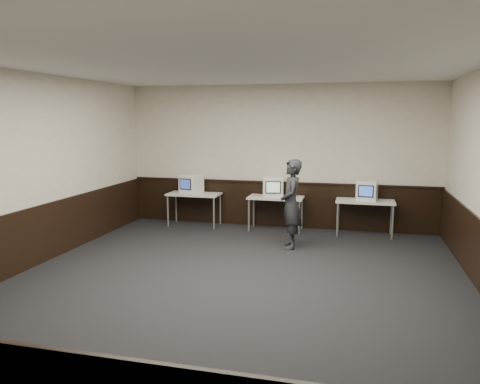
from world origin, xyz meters
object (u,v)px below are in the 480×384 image
at_px(emac_left, 191,184).
at_px(emac_center, 273,187).
at_px(desk_right, 365,204).
at_px(person, 291,204).
at_px(desk_center, 276,200).
at_px(desk_left, 194,196).
at_px(emac_right, 367,191).

xyz_separation_m(emac_left, emac_center, (1.91, -0.05, 0.01)).
distance_m(desk_right, person, 1.92).
bearing_deg(emac_center, desk_center, -3.12).
bearing_deg(desk_left, emac_center, -0.30).
distance_m(desk_left, person, 2.77).
xyz_separation_m(desk_left, desk_center, (1.90, 0.00, 0.00)).
bearing_deg(person, emac_left, -130.28).
height_order(desk_left, emac_center, emac_center).
height_order(desk_right, emac_right, emac_right).
bearing_deg(emac_right, emac_center, -172.57).
bearing_deg(desk_center, desk_right, 0.00).
height_order(desk_center, person, person).
distance_m(desk_right, emac_center, 1.99).
height_order(desk_left, desk_right, same).
bearing_deg(desk_right, emac_center, -179.72).
xyz_separation_m(emac_right, person, (-1.40, -1.33, -0.11)).
xyz_separation_m(emac_center, person, (0.59, -1.32, -0.12)).
height_order(desk_left, emac_left, emac_left).
height_order(desk_center, emac_right, emac_right).
xyz_separation_m(emac_left, person, (2.50, -1.37, -0.11)).
xyz_separation_m(desk_center, desk_right, (1.90, 0.00, 0.00)).
bearing_deg(emac_center, person, -77.38).
bearing_deg(desk_center, emac_right, -0.01).
height_order(emac_right, person, person).
bearing_deg(emac_left, person, -11.92).
height_order(emac_left, person, person).
xyz_separation_m(emac_left, emac_right, (3.91, -0.04, -0.00)).
bearing_deg(desk_center, desk_left, 180.00).
relative_size(desk_right, emac_left, 2.21).
bearing_deg(emac_left, desk_right, 16.24).
xyz_separation_m(desk_center, emac_center, (-0.07, -0.01, 0.29)).
relative_size(desk_right, emac_center, 2.23).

